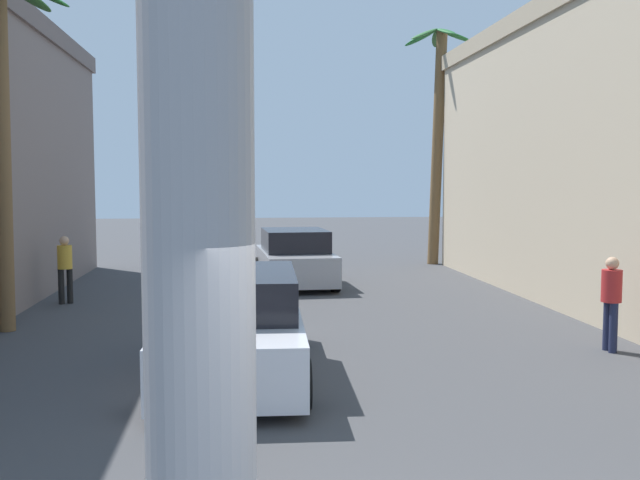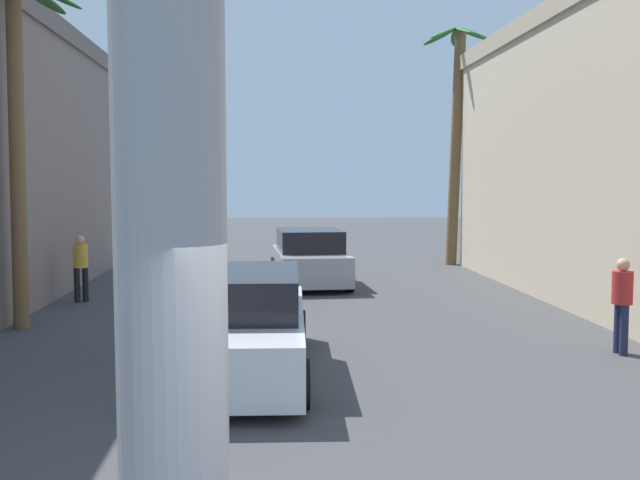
% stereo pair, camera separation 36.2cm
% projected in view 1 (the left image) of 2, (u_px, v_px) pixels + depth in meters
% --- Properties ---
extents(ground_plane, '(88.57, 88.57, 0.00)m').
position_uv_depth(ground_plane, '(294.00, 331.00, 13.87)').
color(ground_plane, '#424244').
extents(car_lead, '(2.23, 5.03, 1.56)m').
position_uv_depth(car_lead, '(235.00, 326.00, 10.70)').
color(car_lead, black).
rests_on(car_lead, ground).
extents(car_far, '(2.18, 4.33, 1.56)m').
position_uv_depth(car_far, '(295.00, 259.00, 20.09)').
color(car_far, black).
rests_on(car_far, ground).
extents(palm_tree_far_right, '(2.50, 2.60, 8.26)m').
position_uv_depth(palm_tree_far_right, '(437.00, 127.00, 24.90)').
color(palm_tree_far_right, brown).
rests_on(palm_tree_far_right, ground).
extents(pedestrian_far_left, '(0.46, 0.46, 1.62)m').
position_uv_depth(pedestrian_far_left, '(65.00, 264.00, 16.90)').
color(pedestrian_far_left, black).
rests_on(pedestrian_far_left, ground).
extents(pedestrian_mid_right, '(0.34, 0.34, 1.63)m').
position_uv_depth(pedestrian_mid_right, '(611.00, 296.00, 12.11)').
color(pedestrian_mid_right, '#1E233F').
rests_on(pedestrian_mid_right, ground).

